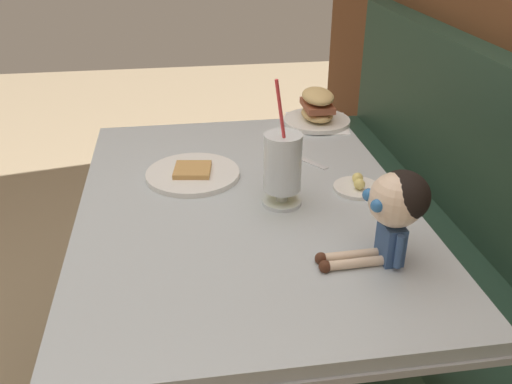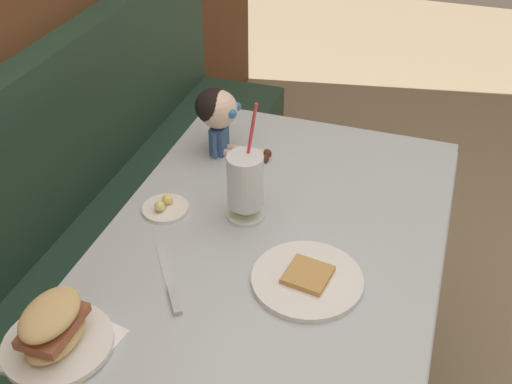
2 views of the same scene
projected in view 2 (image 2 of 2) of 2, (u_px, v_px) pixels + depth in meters
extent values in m
cube|color=#233D2D|center=(96.00, 317.00, 2.00)|extent=(2.60, 0.48, 0.45)
cube|color=#233D2D|center=(9.00, 177.00, 1.76)|extent=(2.60, 0.10, 0.55)
cube|color=#B2BCC1|center=(276.00, 234.00, 1.56)|extent=(1.10, 0.80, 0.03)
cube|color=#B7BABF|center=(276.00, 241.00, 1.57)|extent=(1.11, 0.81, 0.02)
cylinder|color=#A5A8AD|center=(273.00, 332.00, 1.77)|extent=(0.14, 0.14, 0.65)
cylinder|color=white|center=(307.00, 280.00, 1.40)|extent=(0.25, 0.25, 0.01)
cube|color=tan|center=(308.00, 275.00, 1.39)|extent=(0.11, 0.11, 0.01)
cylinder|color=silver|center=(246.00, 215.00, 1.59)|extent=(0.10, 0.10, 0.01)
cylinder|color=silver|center=(246.00, 208.00, 1.58)|extent=(0.03, 0.03, 0.03)
cylinder|color=silver|center=(245.00, 181.00, 1.53)|extent=(0.09, 0.09, 0.14)
cylinder|color=#E0DB6B|center=(245.00, 183.00, 1.53)|extent=(0.08, 0.08, 0.13)
cylinder|color=#DB383D|center=(250.00, 144.00, 1.48)|extent=(0.01, 0.04, 0.22)
cube|color=white|center=(59.00, 346.00, 1.25)|extent=(0.23, 0.23, 0.00)
cylinder|color=white|center=(58.00, 344.00, 1.25)|extent=(0.22, 0.22, 0.01)
ellipsoid|color=tan|center=(56.00, 335.00, 1.23)|extent=(0.15, 0.10, 0.04)
cube|color=#995138|center=(53.00, 326.00, 1.22)|extent=(0.14, 0.09, 0.02)
ellipsoid|color=tan|center=(50.00, 314.00, 1.20)|extent=(0.15, 0.10, 0.04)
cylinder|color=white|center=(166.00, 209.00, 1.61)|extent=(0.12, 0.12, 0.01)
sphere|color=#F4E07A|center=(160.00, 206.00, 1.59)|extent=(0.03, 0.03, 0.03)
sphere|color=#F4E07A|center=(168.00, 199.00, 1.61)|extent=(0.03, 0.03, 0.03)
cube|color=silver|center=(165.00, 264.00, 1.45)|extent=(0.13, 0.10, 0.00)
cube|color=#B2B5BA|center=(175.00, 300.00, 1.35)|extent=(0.08, 0.06, 0.01)
cube|color=#385689|center=(219.00, 139.00, 1.81)|extent=(0.07, 0.04, 0.08)
sphere|color=beige|center=(218.00, 109.00, 1.76)|extent=(0.11, 0.11, 0.11)
ellipsoid|color=black|center=(214.00, 106.00, 1.75)|extent=(0.12, 0.11, 0.10)
sphere|color=#2D6BB2|center=(232.00, 114.00, 1.73)|extent=(0.03, 0.03, 0.03)
sphere|color=#2D6BB2|center=(237.00, 107.00, 1.76)|extent=(0.03, 0.03, 0.03)
cylinder|color=beige|center=(244.00, 155.00, 1.80)|extent=(0.02, 0.12, 0.02)
cylinder|color=beige|center=(247.00, 150.00, 1.83)|extent=(0.02, 0.12, 0.02)
sphere|color=#4C2819|center=(264.00, 159.00, 1.79)|extent=(0.03, 0.03, 0.03)
sphere|color=#4C2819|center=(267.00, 153.00, 1.81)|extent=(0.03, 0.03, 0.03)
cylinder|color=#385689|center=(214.00, 145.00, 1.78)|extent=(0.02, 0.02, 0.07)
cylinder|color=#385689|center=(224.00, 131.00, 1.84)|extent=(0.02, 0.02, 0.07)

